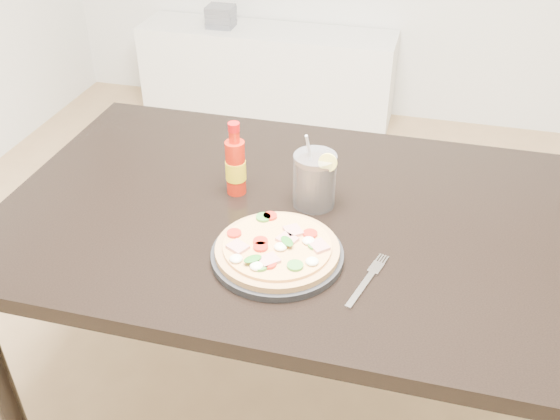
% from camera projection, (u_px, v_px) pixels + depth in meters
% --- Properties ---
extents(dining_table, '(1.40, 0.90, 0.75)m').
position_uv_depth(dining_table, '(292.00, 238.00, 1.54)').
color(dining_table, black).
rests_on(dining_table, ground).
extents(plate, '(0.29, 0.29, 0.02)m').
position_uv_depth(plate, '(277.00, 255.00, 1.34)').
color(plate, black).
rests_on(plate, dining_table).
extents(pizza, '(0.27, 0.27, 0.03)m').
position_uv_depth(pizza, '(277.00, 248.00, 1.33)').
color(pizza, tan).
rests_on(pizza, plate).
extents(hot_sauce_bottle, '(0.06, 0.06, 0.19)m').
position_uv_depth(hot_sauce_bottle, '(236.00, 166.00, 1.52)').
color(hot_sauce_bottle, red).
rests_on(hot_sauce_bottle, dining_table).
extents(cola_cup, '(0.11, 0.10, 0.19)m').
position_uv_depth(cola_cup, '(314.00, 181.00, 1.49)').
color(cola_cup, black).
rests_on(cola_cup, dining_table).
extents(fork, '(0.07, 0.19, 0.00)m').
position_uv_depth(fork, '(368.00, 279.00, 1.29)').
color(fork, silver).
rests_on(fork, dining_table).
extents(media_console, '(1.40, 0.34, 0.50)m').
position_uv_depth(media_console, '(267.00, 74.00, 3.50)').
color(media_console, white).
rests_on(media_console, ground).
extents(cd_stack, '(0.14, 0.12, 0.11)m').
position_uv_depth(cd_stack, '(221.00, 16.00, 3.36)').
color(cd_stack, slate).
rests_on(cd_stack, media_console).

